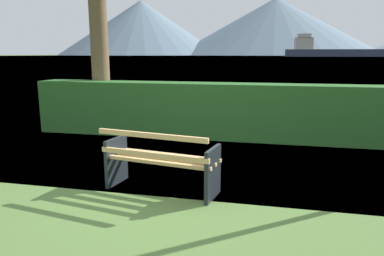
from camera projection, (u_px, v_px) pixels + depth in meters
The scene contains 6 objects.
ground_plane at pixel (163, 190), 4.99m from camera, with size 1400.00×1400.00×0.00m, color #4C6B33.
water_surface at pixel (273, 56), 301.01m from camera, with size 620.00×620.00×0.00m, color #6B8EA3.
park_bench at pixel (161, 162), 4.86m from camera, with size 1.62×0.82×0.87m.
hedge_row at pixel (207, 110), 8.05m from camera, with size 7.96×0.70×1.22m, color #285B23.
cargo_ship_large at pixel (327, 50), 261.52m from camera, with size 70.25×13.89×16.27m.
distant_hills at pixel (323, 26), 534.00m from camera, with size 806.33×350.85×87.17m.
Camera 1 is at (1.43, -4.51, 1.84)m, focal length 33.76 mm.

